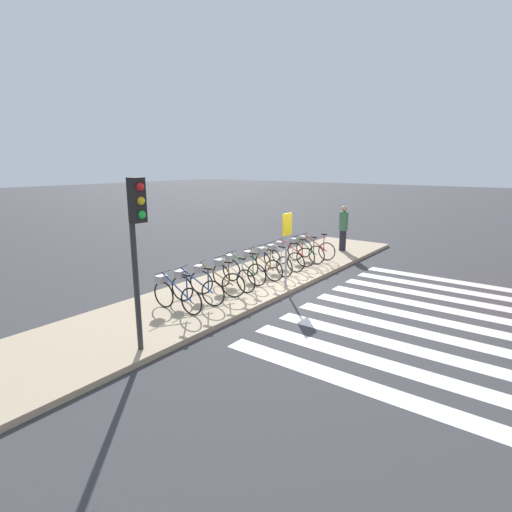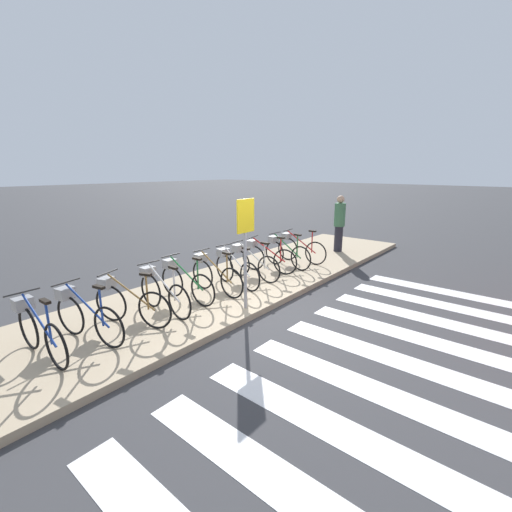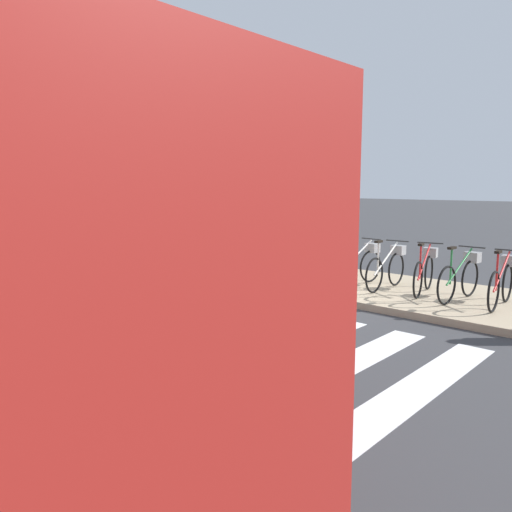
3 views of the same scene
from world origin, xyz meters
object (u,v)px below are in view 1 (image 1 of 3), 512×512
(parked_bicycle_1, at_px, (194,286))
(parked_bicycle_3, at_px, (230,274))
(parked_bicycle_5, at_px, (259,265))
(parked_bicycle_6, at_px, (271,261))
(traffic_light, at_px, (137,229))
(parked_bicycle_2, at_px, (214,280))
(parked_bicycle_4, at_px, (241,269))
(sign_post, at_px, (287,237))
(parked_bicycle_0, at_px, (174,293))
(parked_bicycle_7, at_px, (281,257))
(parked_bicycle_8, at_px, (290,253))
(parked_bicycle_10, at_px, (313,247))
(parked_bicycle_9, at_px, (303,250))
(pedestrian, at_px, (343,227))

(parked_bicycle_1, bearing_deg, parked_bicycle_3, 0.13)
(parked_bicycle_5, distance_m, parked_bicycle_6, 0.62)
(traffic_light, bearing_deg, parked_bicycle_2, 19.99)
(parked_bicycle_4, xyz_separation_m, sign_post, (0.50, -1.21, 0.98))
(parked_bicycle_6, bearing_deg, parked_bicycle_2, 179.84)
(parked_bicycle_0, distance_m, parked_bicycle_7, 4.56)
(parked_bicycle_8, height_order, parked_bicycle_10, same)
(parked_bicycle_9, height_order, parked_bicycle_10, same)
(parked_bicycle_2, bearing_deg, parked_bicycle_7, 0.33)
(parked_bicycle_5, height_order, pedestrian, pedestrian)
(parked_bicycle_0, height_order, traffic_light, traffic_light)
(parked_bicycle_0, distance_m, traffic_light, 2.77)
(parked_bicycle_9, bearing_deg, parked_bicycle_10, -1.29)
(parked_bicycle_2, bearing_deg, parked_bicycle_3, 0.03)
(parked_bicycle_7, bearing_deg, parked_bicycle_8, 6.88)
(parked_bicycle_1, relative_size, parked_bicycle_7, 0.98)
(parked_bicycle_6, bearing_deg, parked_bicycle_10, -0.27)
(parked_bicycle_1, xyz_separation_m, parked_bicycle_3, (1.39, 0.00, 0.00))
(parked_bicycle_0, xyz_separation_m, parked_bicycle_8, (5.24, 0.10, 0.00))
(parked_bicycle_4, relative_size, parked_bicycle_7, 1.00)
(parked_bicycle_6, relative_size, parked_bicycle_9, 0.99)
(pedestrian, height_order, traffic_light, traffic_light)
(parked_bicycle_2, relative_size, parked_bicycle_8, 0.96)
(parked_bicycle_3, height_order, parked_bicycle_8, same)
(parked_bicycle_8, bearing_deg, parked_bicycle_3, -178.21)
(parked_bicycle_3, distance_m, parked_bicycle_4, 0.64)
(parked_bicycle_0, bearing_deg, parked_bicycle_6, -0.12)
(parked_bicycle_4, height_order, parked_bicycle_5, same)
(parked_bicycle_1, distance_m, parked_bicycle_7, 3.92)
(parked_bicycle_6, relative_size, parked_bicycle_7, 0.99)
(parked_bicycle_2, xyz_separation_m, parked_bicycle_9, (4.58, -0.01, 0.00))
(parked_bicycle_1, relative_size, parked_bicycle_3, 0.98)
(parked_bicycle_4, distance_m, sign_post, 1.63)
(pedestrian, xyz_separation_m, sign_post, (-5.34, -0.77, 0.47))
(parked_bicycle_10, bearing_deg, parked_bicycle_0, 179.82)
(traffic_light, bearing_deg, parked_bicycle_6, 11.09)
(parked_bicycle_3, distance_m, parked_bicycle_8, 3.22)
(parked_bicycle_2, height_order, parked_bicycle_4, same)
(parked_bicycle_6, distance_m, parked_bicycle_7, 0.60)
(sign_post, bearing_deg, parked_bicycle_6, 52.80)
(parked_bicycle_9, xyz_separation_m, pedestrian, (2.56, -0.29, 0.51))
(parked_bicycle_2, distance_m, parked_bicycle_9, 4.58)
(parked_bicycle_2, bearing_deg, parked_bicycle_6, -0.16)
(parked_bicycle_10, height_order, traffic_light, traffic_light)
(parked_bicycle_2, relative_size, sign_post, 0.71)
(parked_bicycle_1, height_order, parked_bicycle_5, same)
(parked_bicycle_7, relative_size, parked_bicycle_8, 1.02)
(parked_bicycle_5, distance_m, traffic_light, 5.52)
(parked_bicycle_8, bearing_deg, parked_bicycle_7, -173.12)
(parked_bicycle_8, bearing_deg, parked_bicycle_2, -178.52)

